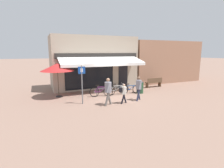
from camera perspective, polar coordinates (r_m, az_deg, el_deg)
The scene contains 14 objects.
ground_plane at distance 12.68m, azimuth 1.47°, elevation -4.28°, with size 160.00×160.00×0.00m, color #846656.
shop_front at distance 16.29m, azimuth -5.95°, elevation 7.12°, with size 7.57×4.82×4.58m.
neighbour_building at distance 20.60m, azimuth 15.41°, elevation 7.15°, with size 7.98×4.00×4.32m.
bike_rack_rail at distance 13.41m, azimuth 1.21°, elevation -1.40°, with size 3.15×0.04×0.57m.
bicycle_purple at distance 12.80m, azimuth -3.54°, elevation -2.40°, with size 1.72×0.53×0.87m.
bicycle_silver at distance 13.26m, azimuth 1.80°, elevation -1.87°, with size 1.81×0.52×0.87m.
bicycle_blue at distance 13.73m, azimuth 6.04°, elevation -1.64°, with size 1.69×0.52×0.80m.
pedestrian_adult at distance 10.57m, azimuth -1.29°, elevation -1.62°, with size 0.59×0.68×1.70m.
pedestrian_child at distance 11.00m, azimuth 3.75°, elevation -2.44°, with size 0.56×0.44×1.27m.
pedestrian_second_adult at distance 11.78m, azimuth 8.70°, elevation -0.65°, with size 0.53×0.66×1.63m.
litter_bin at distance 13.94m, azimuth 9.14°, elevation -0.95°, with size 0.54×0.54×0.99m.
parking_sign at distance 10.90m, azimuth -9.79°, elevation 1.06°, with size 0.44×0.07×2.41m.
cafe_parasol at distance 13.01m, azimuth -17.42°, elevation 5.20°, with size 2.34×2.34×2.41m.
park_bench at distance 16.55m, azimuth 13.54°, elevation 0.58°, with size 1.61×0.47×0.87m.
Camera 1 is at (-5.19, -11.11, 3.24)m, focal length 28.00 mm.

